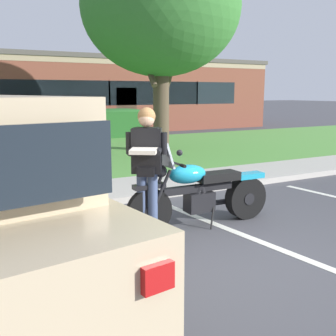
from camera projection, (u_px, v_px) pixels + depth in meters
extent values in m
plane|color=#424247|center=(238.00, 257.00, 4.65)|extent=(140.00, 140.00, 0.00)
cube|color=#ADA89E|center=(140.00, 197.00, 7.08)|extent=(60.00, 0.20, 0.12)
cube|color=#ADA89E|center=(123.00, 188.00, 7.83)|extent=(60.00, 1.50, 0.08)
cube|color=#518E3D|center=(66.00, 156.00, 11.75)|extent=(60.00, 7.55, 0.06)
cube|color=silver|center=(29.00, 295.00, 3.76)|extent=(0.71, 4.38, 0.01)
cube|color=silver|center=(263.00, 243.00, 5.07)|extent=(0.71, 4.38, 0.01)
cylinder|color=black|center=(149.00, 212.00, 5.32)|extent=(0.64, 0.11, 0.64)
cylinder|color=black|center=(149.00, 212.00, 5.32)|extent=(0.18, 0.12, 0.18)
cylinder|color=black|center=(246.00, 198.00, 6.03)|extent=(0.64, 0.19, 0.64)
cylinder|color=black|center=(246.00, 198.00, 6.03)|extent=(0.18, 0.20, 0.18)
cube|color=black|center=(149.00, 186.00, 5.26)|extent=(0.44, 0.15, 0.06)
cube|color=teal|center=(249.00, 175.00, 5.99)|extent=(0.44, 0.21, 0.08)
cylinder|color=black|center=(161.00, 192.00, 5.26)|extent=(0.31, 0.05, 0.58)
cylinder|color=black|center=(156.00, 189.00, 5.40)|extent=(0.31, 0.05, 0.58)
sphere|color=black|center=(161.00, 171.00, 5.30)|extent=(0.17, 0.17, 0.17)
cylinder|color=black|center=(170.00, 161.00, 5.34)|extent=(0.05, 0.72, 0.03)
cylinder|color=black|center=(183.00, 166.00, 5.02)|extent=(0.05, 0.10, 0.04)
cylinder|color=black|center=(159.00, 158.00, 5.65)|extent=(0.05, 0.10, 0.04)
sphere|color=black|center=(180.00, 153.00, 5.03)|extent=(0.08, 0.08, 0.08)
sphere|color=black|center=(159.00, 147.00, 5.56)|extent=(0.08, 0.08, 0.08)
cube|color=#B2BCC6|center=(165.00, 155.00, 5.28)|extent=(0.15, 0.36, 0.35)
cube|color=black|center=(198.00, 188.00, 5.61)|extent=(1.10, 0.12, 0.10)
ellipsoid|color=teal|center=(187.00, 174.00, 5.49)|extent=(0.57, 0.33, 0.26)
cube|color=black|center=(217.00, 176.00, 5.73)|extent=(0.65, 0.29, 0.12)
cube|color=black|center=(199.00, 202.00, 5.66)|extent=(0.40, 0.25, 0.28)
cylinder|color=black|center=(197.00, 191.00, 5.61)|extent=(0.18, 0.12, 0.21)
cylinder|color=black|center=(202.00, 190.00, 5.65)|extent=(0.18, 0.12, 0.21)
cylinder|color=black|center=(215.00, 203.00, 5.97)|extent=(0.60, 0.09, 0.08)
cylinder|color=black|center=(226.00, 201.00, 6.05)|extent=(0.60, 0.09, 0.08)
cylinder|color=black|center=(212.00, 218.00, 5.61)|extent=(0.12, 0.12, 0.30)
cube|color=black|center=(153.00, 232.00, 5.31)|extent=(0.22, 0.26, 0.10)
cube|color=black|center=(142.00, 232.00, 5.32)|extent=(0.22, 0.26, 0.10)
cylinder|color=#3D4C70|center=(153.00, 205.00, 5.26)|extent=(0.14, 0.14, 0.86)
cylinder|color=#3D4C70|center=(142.00, 204.00, 5.27)|extent=(0.14, 0.14, 0.86)
cube|color=black|center=(147.00, 151.00, 5.13)|extent=(0.44, 0.39, 0.58)
cube|color=black|center=(147.00, 130.00, 5.08)|extent=(0.36, 0.33, 0.06)
sphere|color=tan|center=(146.00, 119.00, 5.06)|extent=(0.21, 0.21, 0.21)
sphere|color=olive|center=(147.00, 116.00, 5.06)|extent=(0.23, 0.23, 0.23)
cube|color=black|center=(146.00, 172.00, 5.05)|extent=(0.24, 0.20, 0.12)
cylinder|color=black|center=(158.00, 151.00, 4.96)|extent=(0.26, 0.34, 0.09)
cylinder|color=black|center=(133.00, 151.00, 4.98)|extent=(0.26, 0.34, 0.09)
cylinder|color=black|center=(164.00, 143.00, 5.08)|extent=(0.10, 0.10, 0.28)
cylinder|color=black|center=(129.00, 143.00, 5.11)|extent=(0.10, 0.10, 0.28)
cube|color=beige|center=(144.00, 151.00, 4.83)|extent=(0.44, 0.44, 0.05)
cube|color=maroon|center=(141.00, 241.00, 4.80)|extent=(0.28, 0.12, 0.24)
cube|color=maroon|center=(141.00, 234.00, 4.78)|extent=(0.28, 0.13, 0.04)
torus|color=maroon|center=(141.00, 230.00, 4.77)|extent=(0.20, 0.02, 0.20)
cube|color=black|center=(34.00, 135.00, 3.90)|extent=(0.46, 2.70, 0.55)
cube|color=#B21414|center=(157.00, 277.00, 2.21)|extent=(0.21, 0.09, 0.16)
cylinder|color=black|center=(5.00, 211.00, 5.42)|extent=(0.33, 0.63, 0.60)
cylinder|color=black|center=(106.00, 298.00, 3.12)|extent=(0.33, 0.63, 0.60)
cylinder|color=#4C3D2D|center=(161.00, 111.00, 12.58)|extent=(0.50, 0.50, 2.60)
ellipsoid|color=#33702D|center=(161.00, 7.00, 12.00)|extent=(4.83, 4.83, 4.10)
cylinder|color=#4C3D2D|center=(173.00, 62.00, 12.50)|extent=(0.18, 1.01, 1.56)
cylinder|color=#4C3D2D|center=(148.00, 68.00, 12.13)|extent=(0.18, 1.01, 1.19)
cube|color=#235623|center=(28.00, 129.00, 14.96)|extent=(2.86, 0.90, 1.10)
ellipsoid|color=#235623|center=(28.00, 114.00, 14.85)|extent=(2.72, 0.84, 0.28)
cube|color=#235623|center=(115.00, 125.00, 16.54)|extent=(2.73, 0.90, 1.10)
ellipsoid|color=#235623|center=(115.00, 112.00, 16.44)|extent=(2.60, 0.84, 0.28)
cube|color=brown|center=(109.00, 93.00, 17.88)|extent=(0.08, 0.04, 1.20)
cube|color=brown|center=(197.00, 93.00, 20.01)|extent=(0.08, 0.04, 1.20)
cube|color=#473323|center=(127.00, 111.00, 18.42)|extent=(1.00, 0.08, 2.10)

